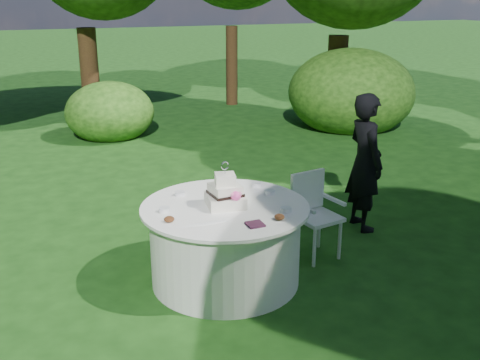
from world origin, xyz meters
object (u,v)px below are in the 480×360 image
(guest, at_px, (365,162))
(table, at_px, (225,243))
(chair, at_px, (313,208))
(napkins, at_px, (255,224))
(cake, at_px, (226,194))

(guest, height_order, table, guest)
(table, height_order, chair, chair)
(napkins, distance_m, cake, 0.54)
(napkins, bearing_deg, cake, 97.47)
(napkins, relative_size, cake, 0.32)
(guest, bearing_deg, napkins, 125.80)
(napkins, bearing_deg, chair, 36.39)
(chair, bearing_deg, cake, -169.26)
(napkins, height_order, guest, guest)
(chair, bearing_deg, guest, 25.06)
(table, height_order, cake, cake)
(guest, distance_m, cake, 2.03)
(cake, bearing_deg, napkins, -82.53)
(table, distance_m, chair, 1.07)
(table, relative_size, chair, 1.76)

